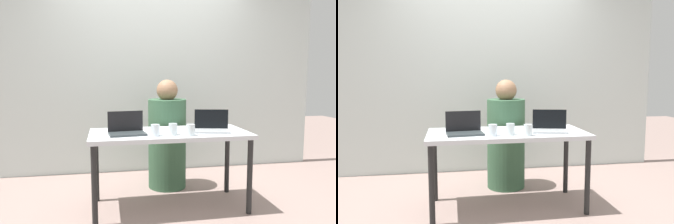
% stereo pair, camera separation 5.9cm
% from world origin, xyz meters
% --- Properties ---
extents(ground_plane, '(12.00, 12.00, 0.00)m').
position_xyz_m(ground_plane, '(0.00, 0.00, 0.00)').
color(ground_plane, gray).
extents(back_wall, '(4.50, 0.10, 2.67)m').
position_xyz_m(back_wall, '(0.00, 1.31, 1.34)').
color(back_wall, silver).
rests_on(back_wall, ground).
extents(desk, '(1.48, 0.67, 0.74)m').
position_xyz_m(desk, '(0.00, 0.00, 0.66)').
color(desk, silver).
rests_on(desk, ground).
extents(person_at_center, '(0.48, 0.48, 1.22)m').
position_xyz_m(person_at_center, '(0.09, 0.58, 0.54)').
color(person_at_center, '#385E41').
rests_on(person_at_center, ground).
extents(laptop_front_right, '(0.36, 0.28, 0.20)m').
position_xyz_m(laptop_front_right, '(0.40, -0.06, 0.78)').
color(laptop_front_right, '#ADB2B6').
rests_on(laptop_front_right, desk).
extents(laptop_front_left, '(0.34, 0.25, 0.20)m').
position_xyz_m(laptop_front_left, '(-0.40, -0.05, 0.78)').
color(laptop_front_left, '#333C3E').
rests_on(laptop_front_left, desk).
extents(water_glass_left, '(0.08, 0.08, 0.10)m').
position_xyz_m(water_glass_left, '(-0.16, -0.19, 0.78)').
color(water_glass_left, silver).
rests_on(water_glass_left, desk).
extents(water_glass_right, '(0.08, 0.08, 0.10)m').
position_xyz_m(water_glass_right, '(0.15, -0.22, 0.78)').
color(water_glass_right, silver).
rests_on(water_glass_right, desk).
extents(water_glass_center, '(0.08, 0.08, 0.10)m').
position_xyz_m(water_glass_center, '(0.00, -0.17, 0.78)').
color(water_glass_center, silver).
rests_on(water_glass_center, desk).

